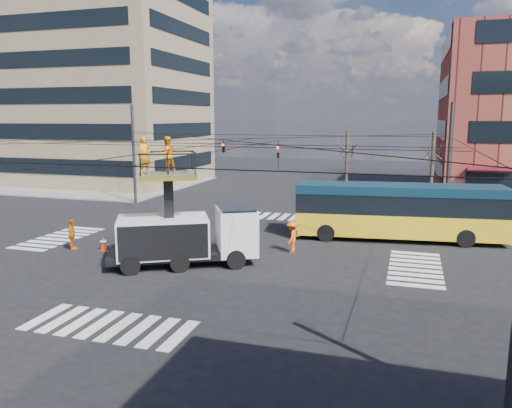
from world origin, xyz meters
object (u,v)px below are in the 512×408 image
object	(u,v)px
flagger	(292,237)
traffic_cone	(103,243)
worker_ground	(72,235)
utility_truck	(186,223)
city_bus	(398,210)

from	to	relation	value
flagger	traffic_cone	bearing A→B (deg)	-74.95
worker_ground	flagger	world-z (taller)	flagger
traffic_cone	flagger	distance (m)	10.03
traffic_cone	worker_ground	distance (m)	1.75
flagger	worker_ground	bearing A→B (deg)	-75.32
traffic_cone	utility_truck	bearing A→B (deg)	-10.48
utility_truck	city_bus	xyz separation A→B (m)	(9.52, 8.17, -0.31)
utility_truck	flagger	xyz separation A→B (m)	(4.33, 3.57, -1.19)
city_bus	traffic_cone	bearing A→B (deg)	-161.20
utility_truck	traffic_cone	world-z (taller)	utility_truck
utility_truck	traffic_cone	size ratio (longest dim) A/B	9.42
city_bus	traffic_cone	distance (m)	16.57
utility_truck	worker_ground	bearing A→B (deg)	146.74
utility_truck	city_bus	distance (m)	12.55
worker_ground	city_bus	bearing A→B (deg)	-88.57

